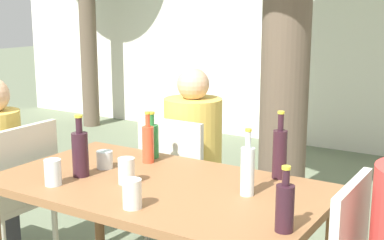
{
  "coord_description": "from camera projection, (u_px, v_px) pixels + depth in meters",
  "views": [
    {
      "loc": [
        1.4,
        -1.95,
        1.57
      ],
      "look_at": [
        0.0,
        0.3,
        1.0
      ],
      "focal_mm": 50.0,
      "sensor_mm": 36.0,
      "label": 1
    }
  ],
  "objects": [
    {
      "name": "drinking_glass_1",
      "position": [
        105.0,
        160.0,
        2.74
      ],
      "size": [
        0.08,
        0.08,
        0.09
      ],
      "color": "silver",
      "rests_on": "dining_table_front"
    },
    {
      "name": "wine_bottle_1",
      "position": [
        80.0,
        153.0,
        2.6
      ],
      "size": [
        0.08,
        0.08,
        0.31
      ],
      "color": "#331923",
      "rests_on": "dining_table_front"
    },
    {
      "name": "cafe_building_wall",
      "position": [
        370.0,
        22.0,
        5.53
      ],
      "size": [
        10.0,
        0.08,
        2.8
      ],
      "color": "white",
      "rests_on": "ground_plane"
    },
    {
      "name": "green_bottle_5",
      "position": [
        152.0,
        140.0,
        2.92
      ],
      "size": [
        0.08,
        0.08,
        0.26
      ],
      "color": "#287A38",
      "rests_on": "dining_table_front"
    },
    {
      "name": "patio_chair_0",
      "position": [
        15.0,
        190.0,
        3.09
      ],
      "size": [
        0.44,
        0.44,
        0.92
      ],
      "rotation": [
        0.0,
        0.0,
        -1.57
      ],
      "color": "beige",
      "rests_on": "ground_plane"
    },
    {
      "name": "wine_bottle_2",
      "position": [
        280.0,
        152.0,
        2.57
      ],
      "size": [
        0.07,
        0.07,
        0.33
      ],
      "color": "#331923",
      "rests_on": "dining_table_front"
    },
    {
      "name": "dining_table_front",
      "position": [
        159.0,
        199.0,
        2.53
      ],
      "size": [
        1.57,
        0.88,
        0.75
      ],
      "color": "brown",
      "rests_on": "ground_plane"
    },
    {
      "name": "patio_chair_2",
      "position": [
        180.0,
        179.0,
        3.28
      ],
      "size": [
        0.44,
        0.44,
        0.92
      ],
      "rotation": [
        0.0,
        0.0,
        3.14
      ],
      "color": "beige",
      "rests_on": "ground_plane"
    },
    {
      "name": "person_seated_2",
      "position": [
        200.0,
        167.0,
        3.47
      ],
      "size": [
        0.36,
        0.58,
        1.19
      ],
      "rotation": [
        0.0,
        0.0,
        3.14
      ],
      "color": "#383842",
      "rests_on": "ground_plane"
    },
    {
      "name": "drinking_glass_2",
      "position": [
        126.0,
        171.0,
        2.5
      ],
      "size": [
        0.08,
        0.08,
        0.12
      ],
      "color": "silver",
      "rests_on": "dining_table_front"
    },
    {
      "name": "soda_bottle_3",
      "position": [
        148.0,
        143.0,
        2.83
      ],
      "size": [
        0.06,
        0.06,
        0.28
      ],
      "color": "#DB4C2D",
      "rests_on": "dining_table_front"
    },
    {
      "name": "water_bottle_0",
      "position": [
        247.0,
        170.0,
        2.34
      ],
      "size": [
        0.06,
        0.06,
        0.3
      ],
      "color": "silver",
      "rests_on": "dining_table_front"
    },
    {
      "name": "drinking_glass_3",
      "position": [
        53.0,
        172.0,
        2.48
      ],
      "size": [
        0.08,
        0.08,
        0.12
      ],
      "color": "silver",
      "rests_on": "dining_table_front"
    },
    {
      "name": "wine_bottle_4",
      "position": [
        285.0,
        206.0,
        1.96
      ],
      "size": [
        0.07,
        0.07,
        0.25
      ],
      "color": "#331923",
      "rests_on": "dining_table_front"
    },
    {
      "name": "drinking_glass_0",
      "position": [
        132.0,
        194.0,
        2.2
      ],
      "size": [
        0.08,
        0.08,
        0.12
      ],
      "color": "silver",
      "rests_on": "dining_table_front"
    }
  ]
}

